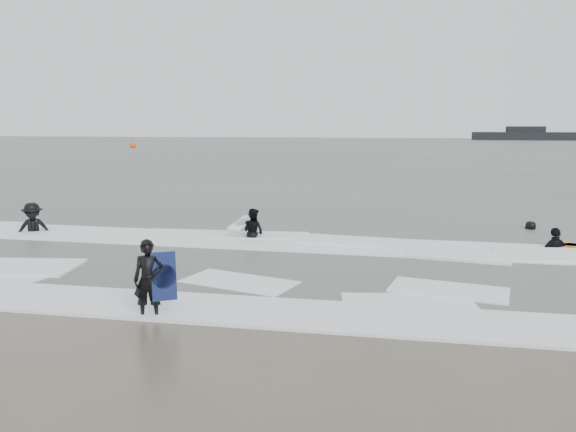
% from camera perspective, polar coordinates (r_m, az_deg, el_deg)
% --- Properties ---
extents(ground, '(320.00, 320.00, 0.00)m').
position_cam_1_polar(ground, '(12.26, -4.85, -8.76)').
color(ground, brown).
rests_on(ground, ground).
extents(sea, '(320.00, 320.00, 0.00)m').
position_cam_1_polar(sea, '(91.30, 9.77, 6.73)').
color(sea, '#47544C').
rests_on(sea, ground).
extents(surfer_centre, '(0.67, 0.53, 1.61)m').
position_cam_1_polar(surfer_centre, '(11.60, -13.83, -10.07)').
color(surfer_centre, black).
rests_on(surfer_centre, ground).
extents(surfer_wading, '(0.97, 0.90, 1.61)m').
position_cam_1_polar(surfer_wading, '(18.80, -3.55, -2.40)').
color(surfer_wading, black).
rests_on(surfer_wading, ground).
extents(surfer_breaker, '(1.46, 1.26, 1.96)m').
position_cam_1_polar(surfer_breaker, '(21.70, -24.43, -1.65)').
color(surfer_breaker, black).
rests_on(surfer_breaker, ground).
extents(surfer_right_near, '(1.16, 0.87, 1.83)m').
position_cam_1_polar(surfer_right_near, '(19.19, 25.50, -3.06)').
color(surfer_right_near, black).
rests_on(surfer_right_near, ground).
extents(surfer_right_far, '(0.82, 0.87, 1.49)m').
position_cam_1_polar(surfer_right_far, '(22.20, 23.41, -1.36)').
color(surfer_right_far, black).
rests_on(surfer_right_far, ground).
extents(surf_foam, '(30.03, 9.06, 0.09)m').
position_cam_1_polar(surf_foam, '(15.70, -0.98, -4.56)').
color(surf_foam, white).
rests_on(surf_foam, ground).
extents(bodyboards, '(11.31, 9.18, 1.25)m').
position_cam_1_polar(bodyboards, '(15.84, 5.97, -2.79)').
color(bodyboards, '#0F1946').
rests_on(bodyboards, ground).
extents(buoy, '(1.00, 1.00, 1.65)m').
position_cam_1_polar(buoy, '(99.01, -15.51, 6.92)').
color(buoy, '#F2470A').
rests_on(buoy, ground).
extents(vessel_horizon, '(25.64, 4.58, 3.48)m').
position_cam_1_polar(vessel_horizon, '(156.43, 22.95, 7.57)').
color(vessel_horizon, black).
rests_on(vessel_horizon, ground).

